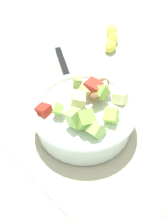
{
  "coord_description": "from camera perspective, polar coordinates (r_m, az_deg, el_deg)",
  "views": [
    {
      "loc": [
        -0.29,
        0.29,
        0.53
      ],
      "look_at": [
        0.01,
        -0.01,
        0.06
      ],
      "focal_mm": 43.31,
      "sensor_mm": 36.0,
      "label": 1
    }
  ],
  "objects": [
    {
      "name": "ground_plane",
      "position": [
        0.67,
        0.12,
        -4.15
      ],
      "size": [
        2.4,
        2.4,
        0.0
      ],
      "primitive_type": "plane",
      "color": "silver"
    },
    {
      "name": "placemat",
      "position": [
        0.67,
        0.12,
        -3.99
      ],
      "size": [
        0.51,
        0.34,
        0.01
      ],
      "primitive_type": "cube",
      "color": "#BCB299",
      "rests_on": "ground_plane"
    },
    {
      "name": "salad_bowl",
      "position": [
        0.64,
        0.07,
        -0.5
      ],
      "size": [
        0.25,
        0.25,
        0.11
      ],
      "color": "white",
      "rests_on": "placemat"
    },
    {
      "name": "serving_spoon",
      "position": [
        0.81,
        -3.69,
        8.07
      ],
      "size": [
        0.19,
        0.13,
        0.01
      ],
      "color": "black",
      "rests_on": "placemat"
    },
    {
      "name": "banana_whole",
      "position": [
        0.95,
        5.86,
        15.24
      ],
      "size": [
        0.12,
        0.14,
        0.04
      ],
      "color": "yellow",
      "rests_on": "ground_plane"
    }
  ]
}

